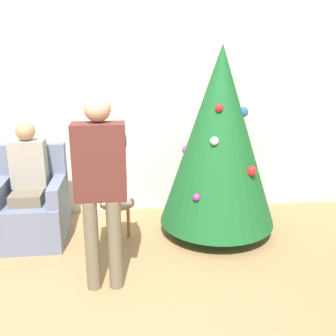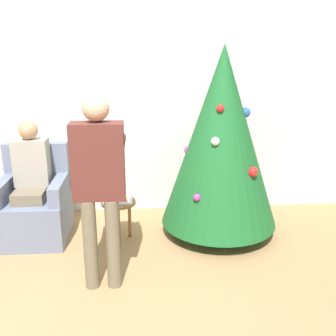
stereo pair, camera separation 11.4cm
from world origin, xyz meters
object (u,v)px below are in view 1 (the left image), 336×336
armchair (32,208)px  person_seated (28,177)px  christmas_tree (219,137)px  person_standing (100,177)px  side_stool (117,209)px

armchair → person_seated: person_seated is taller
armchair → person_seated: 0.37m
christmas_tree → armchair: christmas_tree is taller
christmas_tree → person_seated: (-2.02, 0.02, -0.38)m
armchair → person_standing: size_ratio=0.61×
side_stool → person_standing: bearing=-97.0°
christmas_tree → side_stool: bearing=-174.7°
christmas_tree → person_seated: bearing=179.5°
armchair → person_standing: (0.81, -0.97, 0.64)m
side_stool → person_seated: bearing=172.5°
christmas_tree → person_seated: 2.05m
person_seated → side_stool: person_seated is taller
christmas_tree → person_standing: (-1.20, -0.92, -0.10)m
person_standing → side_stool: size_ratio=3.72×
person_standing → side_stool: bearing=83.0°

